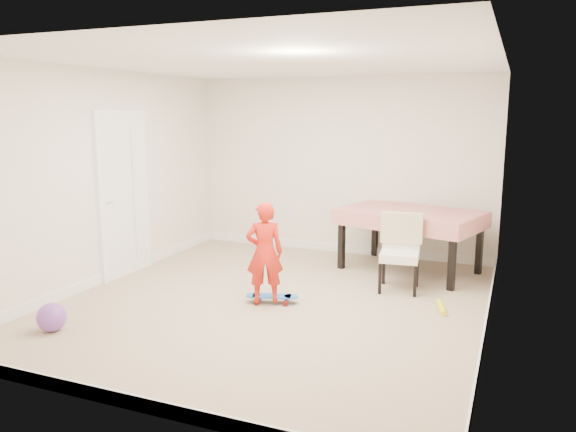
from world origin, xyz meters
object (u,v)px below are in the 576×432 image
at_px(dining_chair, 400,253).
at_px(child, 265,256).
at_px(balloon, 52,317).
at_px(dining_table, 409,241).
at_px(skateboard, 272,299).

relative_size(dining_chair, child, 0.82).
bearing_deg(balloon, child, 42.89).
bearing_deg(dining_chair, child, -145.89).
bearing_deg(child, dining_table, -148.93).
distance_m(dining_chair, skateboard, 1.61).
relative_size(dining_table, child, 1.57).
bearing_deg(child, skateboard, -146.96).
bearing_deg(dining_chair, dining_table, 86.44).
bearing_deg(child, dining_chair, -166.56).
xyz_separation_m(dining_chair, skateboard, (-1.21, -0.99, -0.41)).
bearing_deg(dining_table, skateboard, -105.73).
xyz_separation_m(dining_table, child, (-1.21, -1.95, 0.14)).
xyz_separation_m(dining_chair, child, (-1.25, -1.07, 0.10)).
bearing_deg(skateboard, child, -136.69).
relative_size(dining_table, dining_chair, 1.92).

